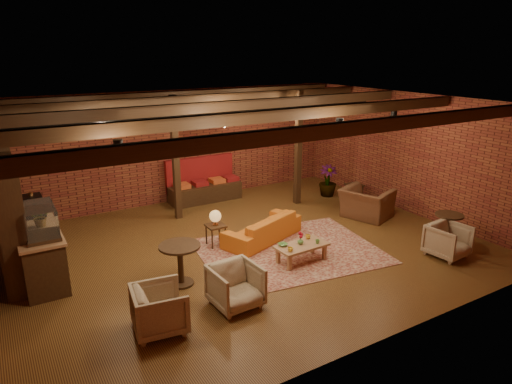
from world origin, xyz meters
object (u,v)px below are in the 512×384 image
round_table_left (180,258)px  sofa (262,228)px  side_table_book (354,185)px  plant_tall (329,150)px  round_table_right (448,224)px  coffee_table (301,246)px  side_table_lamp (215,219)px  armchair_right (367,198)px  armchair_b (236,284)px  armchair_far (448,239)px  armchair_a (159,307)px

round_table_left → sofa: bearing=22.5°
side_table_book → plant_tall: plant_tall is taller
sofa → round_table_right: (3.50, -2.34, 0.18)m
coffee_table → side_table_lamp: (-1.17, 1.65, 0.30)m
side_table_book → plant_tall: size_ratio=0.18×
side_table_lamp → round_table_right: bearing=-29.9°
coffee_table → armchair_right: size_ratio=0.94×
armchair_b → round_table_left: bearing=111.0°
coffee_table → armchair_far: 3.18m
side_table_lamp → round_table_left: size_ratio=1.05×
armchair_right → side_table_book: (0.72, 1.26, -0.07)m
sofa → armchair_far: bearing=116.8°
armchair_b → round_table_right: armchair_b is taller
side_table_lamp → round_table_left: (-1.35, -1.27, -0.10)m
armchair_far → plant_tall: bearing=78.3°
armchair_a → armchair_far: bearing=-87.1°
side_table_lamp → armchair_a: bearing=-131.2°
coffee_table → plant_tall: (3.35, 3.24, 1.07)m
armchair_right → armchair_far: bearing=156.2°
armchair_a → armchair_b: armchair_a is taller
sofa → armchair_a: bearing=14.2°
coffee_table → armchair_a: size_ratio=1.37×
round_table_left → side_table_book: (6.28, 2.15, -0.09)m
round_table_right → plant_tall: size_ratio=0.26×
round_table_left → plant_tall: (5.87, 2.86, 0.87)m
side_table_book → coffee_table: bearing=-146.2°
coffee_table → round_table_right: round_table_right is taller
round_table_right → sofa: bearing=146.2°
armchair_b → armchair_a: bearing=178.3°
side_table_lamp → armchair_right: 4.23m
sofa → round_table_left: round_table_left is taller
armchair_right → coffee_table: bearing=92.7°
armchair_a → round_table_right: 6.75m
side_table_lamp → armchair_a: size_ratio=1.02×
armchair_a → side_table_lamp: bearing=-33.3°
armchair_right → armchair_far: armchair_right is taller
coffee_table → round_table_left: 2.55m
armchair_far → armchair_b: bearing=167.7°
coffee_table → side_table_book: (3.76, 2.52, 0.11)m
armchair_a → armchair_b: 1.37m
side_table_book → round_table_right: 3.51m
armchair_right → side_table_book: bearing=-49.7°
armchair_far → plant_tall: (0.50, 4.63, 1.02)m
armchair_right → side_table_book: size_ratio=2.37×
round_table_right → plant_tall: (-0.04, 4.21, 0.93)m
armchair_far → sofa: bearing=131.4°
coffee_table → round_table_left: bearing=171.6°
armchair_far → side_table_book: bearing=71.4°
side_table_book → sofa: bearing=-163.5°
plant_tall → armchair_right: bearing=-99.0°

